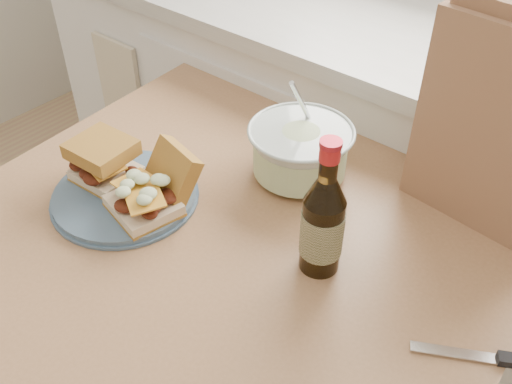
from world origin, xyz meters
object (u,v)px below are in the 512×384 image
Objects in this scene: dining_table at (228,277)px; beer_bottle at (323,223)px; coleslaw_bowl at (300,153)px; plate at (125,195)px.

dining_table is 0.27m from beer_bottle.
coleslaw_bowl is at bearing 153.75° from beer_bottle.
dining_table is 4.16× the size of beer_bottle.
plate is 1.31× the size of coleslaw_bowl.
coleslaw_bowl is (0.20, 0.27, 0.04)m from plate.
beer_bottle is (0.17, 0.04, 0.21)m from dining_table.
coleslaw_bowl reaches higher than dining_table.
coleslaw_bowl reaches higher than plate.
beer_bottle is at bearing 14.30° from plate.
coleslaw_bowl is (0.00, 0.21, 0.17)m from dining_table.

